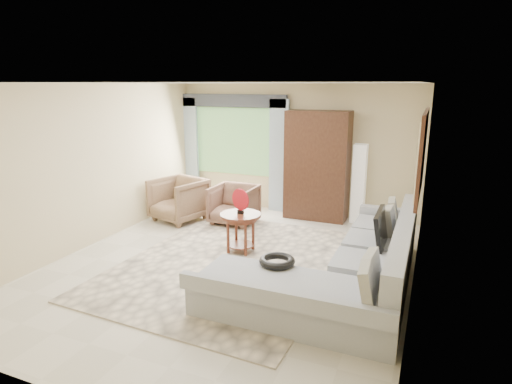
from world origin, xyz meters
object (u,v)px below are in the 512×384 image
at_px(armchair_left, 179,199).
at_px(floor_lamp, 359,184).
at_px(coffee_table, 241,232).
at_px(sectional_sofa, 352,272).
at_px(potted_plant, 198,196).
at_px(armoire, 317,166).
at_px(tv_screen, 381,228).
at_px(armchair_right, 234,205).

bearing_deg(armchair_left, floor_lamp, 37.03).
height_order(coffee_table, floor_lamp, floor_lamp).
xyz_separation_m(sectional_sofa, potted_plant, (-3.73, 2.57, -0.01)).
relative_size(sectional_sofa, armoire, 1.65).
bearing_deg(coffee_table, potted_plant, 134.68).
relative_size(tv_screen, armchair_left, 0.81).
bearing_deg(sectional_sofa, armoire, 113.06).
height_order(armchair_right, potted_plant, armchair_right).
bearing_deg(floor_lamp, coffee_table, -121.90).
height_order(sectional_sofa, armoire, armoire).
relative_size(armchair_right, floor_lamp, 0.54).
bearing_deg(sectional_sofa, tv_screen, 64.00).
distance_m(armchair_left, armoire, 2.77).
xyz_separation_m(sectional_sofa, armoire, (-1.23, 2.90, 0.77)).
bearing_deg(potted_plant, armchair_left, -85.00).
relative_size(tv_screen, coffee_table, 1.16).
bearing_deg(armoire, armchair_right, -144.66).
bearing_deg(armoire, tv_screen, -57.45).
bearing_deg(tv_screen, potted_plant, 153.16).
xyz_separation_m(armchair_right, potted_plant, (-1.15, 0.62, -0.10)).
bearing_deg(floor_lamp, potted_plant, -173.24).
height_order(armchair_left, armoire, armoire).
xyz_separation_m(tv_screen, potted_plant, (-3.99, 2.02, -0.45)).
distance_m(tv_screen, armchair_left, 4.10).
relative_size(tv_screen, armoire, 0.35).
bearing_deg(floor_lamp, armchair_left, -158.85).
xyz_separation_m(sectional_sofa, coffee_table, (-1.85, 0.67, 0.05)).
bearing_deg(sectional_sofa, armchair_left, 154.86).
xyz_separation_m(armchair_right, armoire, (1.34, 0.95, 0.68)).
bearing_deg(potted_plant, sectional_sofa, -34.57).
bearing_deg(floor_lamp, armoire, -175.71).
bearing_deg(potted_plant, armoire, 7.55).
distance_m(tv_screen, coffee_table, 2.16).
xyz_separation_m(armchair_left, armoire, (2.42, 1.18, 0.64)).
bearing_deg(coffee_table, armchair_right, 119.57).
distance_m(sectional_sofa, armchair_left, 4.03).
relative_size(tv_screen, potted_plant, 1.35).
xyz_separation_m(coffee_table, armchair_right, (-0.72, 1.27, 0.04)).
bearing_deg(floor_lamp, armchair_right, -154.72).
xyz_separation_m(armchair_left, potted_plant, (-0.07, 0.85, -0.14)).
relative_size(potted_plant, floor_lamp, 0.37).
distance_m(armchair_right, armoire, 1.78).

